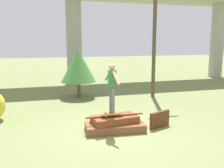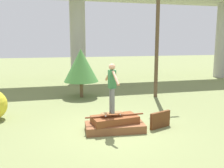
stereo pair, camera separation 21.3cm
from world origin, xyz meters
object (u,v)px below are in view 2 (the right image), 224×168
object	(u,v)px
skater	(112,84)
utility_pole	(158,14)
skateboard	(112,113)
tree_behind_left	(81,65)

from	to	relation	value
skater	utility_pole	xyz separation A→B (m)	(3.65, 4.57, 2.82)
skater	utility_pole	size ratio (longest dim) A/B	0.19
skateboard	skater	size ratio (longest dim) A/B	0.46
skateboard	tree_behind_left	world-z (taller)	tree_behind_left
utility_pole	skater	bearing A→B (deg)	-128.66
skater	tree_behind_left	world-z (taller)	tree_behind_left
skateboard	skater	xyz separation A→B (m)	(-0.00, 0.00, 0.98)
skater	tree_behind_left	bearing A→B (deg)	93.27
skater	tree_behind_left	size ratio (longest dim) A/B	0.63
tree_behind_left	utility_pole	bearing A→B (deg)	-13.69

